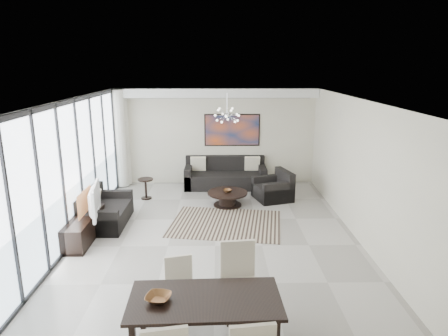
{
  "coord_description": "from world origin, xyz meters",
  "views": [
    {
      "loc": [
        0.07,
        -7.46,
        3.6
      ],
      "look_at": [
        0.21,
        1.49,
        1.25
      ],
      "focal_mm": 32.0,
      "sensor_mm": 36.0,
      "label": 1
    }
  ],
  "objects_px": {
    "sofa_main": "(225,177)",
    "tv_console": "(84,228)",
    "coffee_table": "(227,198)",
    "dining_table": "(205,305)",
    "television": "(90,201)"
  },
  "relations": [
    {
      "from": "tv_console",
      "to": "coffee_table",
      "type": "bearing_deg",
      "value": 33.38
    },
    {
      "from": "tv_console",
      "to": "dining_table",
      "type": "distance_m",
      "value": 4.4
    },
    {
      "from": "coffee_table",
      "to": "tv_console",
      "type": "xyz_separation_m",
      "value": [
        -3.07,
        -2.02,
        0.05
      ]
    },
    {
      "from": "tv_console",
      "to": "dining_table",
      "type": "height_order",
      "value": "dining_table"
    },
    {
      "from": "coffee_table",
      "to": "sofa_main",
      "type": "distance_m",
      "value": 1.68
    },
    {
      "from": "television",
      "to": "coffee_table",
      "type": "bearing_deg",
      "value": -67.05
    },
    {
      "from": "sofa_main",
      "to": "tv_console",
      "type": "xyz_separation_m",
      "value": [
        -3.05,
        -3.7,
        -0.04
      ]
    },
    {
      "from": "coffee_table",
      "to": "television",
      "type": "bearing_deg",
      "value": -146.24
    },
    {
      "from": "tv_console",
      "to": "dining_table",
      "type": "xyz_separation_m",
      "value": [
        2.66,
        -3.47,
        0.45
      ]
    },
    {
      "from": "television",
      "to": "dining_table",
      "type": "distance_m",
      "value": 4.34
    },
    {
      "from": "coffee_table",
      "to": "dining_table",
      "type": "distance_m",
      "value": 5.53
    },
    {
      "from": "sofa_main",
      "to": "coffee_table",
      "type": "bearing_deg",
      "value": -89.22
    },
    {
      "from": "coffee_table",
      "to": "tv_console",
      "type": "relative_size",
      "value": 0.64
    },
    {
      "from": "coffee_table",
      "to": "dining_table",
      "type": "relative_size",
      "value": 0.54
    },
    {
      "from": "sofa_main",
      "to": "tv_console",
      "type": "height_order",
      "value": "sofa_main"
    }
  ]
}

